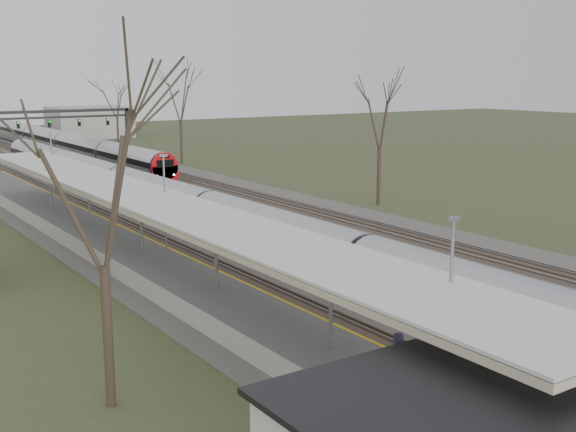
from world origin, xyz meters
The scene contains 9 objects.
track_bed centered at (0.26, 55.00, 0.06)m, with size 24.00×160.00×0.22m.
platform centered at (-9.05, 37.50, 0.50)m, with size 3.50×69.00×1.00m, color #9E9B93.
canopy centered at (-9.05, 32.99, 3.93)m, with size 4.10×50.00×3.11m.
signal_gantry centered at (0.29, 84.99, 4.91)m, with size 21.00×0.59×6.08m.
tree_west_near centered at (-16.00, 20.00, 7.29)m, with size 5.00×5.00×10.30m.
tree_east_far centered at (14.00, 42.00, 7.29)m, with size 5.00×5.00×10.30m.
train_near centered at (-2.50, 46.19, 1.48)m, with size 2.62×75.21×3.05m.
train_far centered at (4.50, 98.21, 1.48)m, with size 2.62×75.21×3.05m.
passenger centered at (-9.40, 14.30, 1.91)m, with size 0.66×0.43×1.82m, color #32284E.
Camera 1 is at (-23.07, -0.20, 10.08)m, focal length 45.00 mm.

